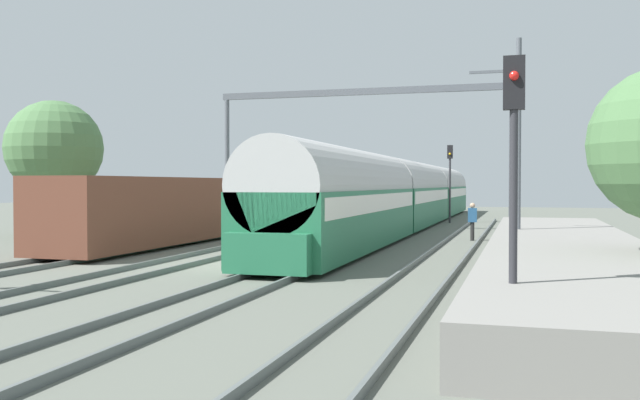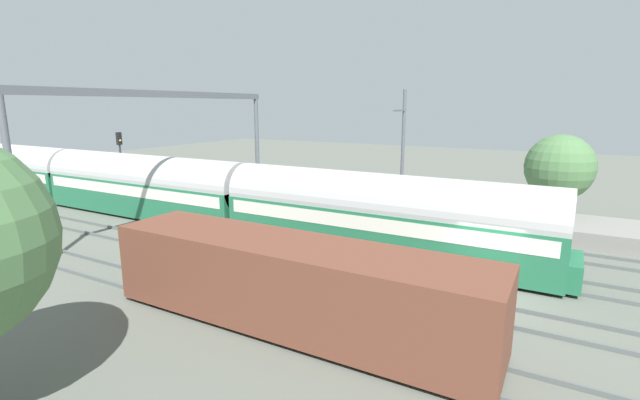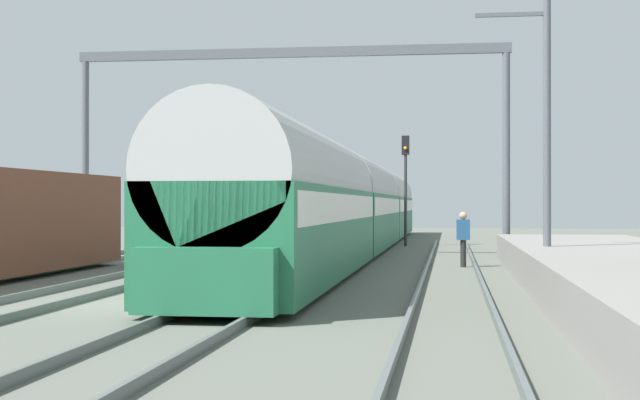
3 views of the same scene
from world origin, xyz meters
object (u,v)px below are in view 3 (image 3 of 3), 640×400
at_px(passenger_train, 355,204).
at_px(person_crossing, 463,234).
at_px(railway_signal_far, 406,176).
at_px(catenary_gantry, 289,100).

xyz_separation_m(passenger_train, person_crossing, (4.40, -9.79, -0.94)).
distance_m(person_crossing, railway_signal_far, 14.92).
relative_size(person_crossing, railway_signal_far, 0.33).
height_order(person_crossing, catenary_gantry, catenary_gantry).
height_order(passenger_train, catenary_gantry, catenary_gantry).
relative_size(passenger_train, person_crossing, 28.44).
relative_size(railway_signal_far, catenary_gantry, 0.31).
height_order(passenger_train, person_crossing, passenger_train).
bearing_deg(railway_signal_far, passenger_train, -112.01).
distance_m(passenger_train, railway_signal_far, 5.29).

